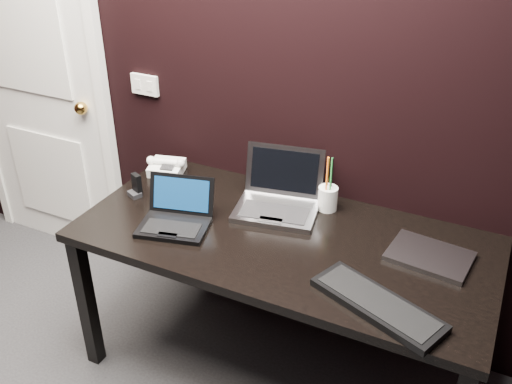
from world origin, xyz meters
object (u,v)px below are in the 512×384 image
at_px(silver_laptop, 278,200).
at_px(mobile_phone, 136,188).
at_px(netbook, 176,217).
at_px(ext_keyboard, 377,304).
at_px(desk_phone, 167,167).
at_px(pen_cup, 328,197).
at_px(closed_laptop, 430,256).
at_px(door, 35,79).
at_px(desk, 282,251).

height_order(silver_laptop, mobile_phone, silver_laptop).
height_order(netbook, ext_keyboard, netbook).
xyz_separation_m(netbook, silver_laptop, (0.33, 0.31, 0.01)).
height_order(desk_phone, pen_cup, pen_cup).
xyz_separation_m(netbook, closed_laptop, (1.01, 0.23, -0.03)).
relative_size(door, desk_phone, 10.72).
bearing_deg(netbook, mobile_phone, 156.58).
height_order(door, netbook, door).
bearing_deg(netbook, desk, 16.13).
distance_m(silver_laptop, pen_cup, 0.22).
bearing_deg(desk, ext_keyboard, -29.11).
bearing_deg(pen_cup, door, 176.73).
xyz_separation_m(door, desk, (1.65, -0.38, -0.38)).
bearing_deg(door, mobile_phone, -22.09).
xyz_separation_m(ext_keyboard, pen_cup, (-0.38, 0.54, 0.04)).
xyz_separation_m(door, silver_laptop, (1.55, -0.19, -0.26)).
bearing_deg(ext_keyboard, silver_laptop, 142.17).
distance_m(silver_laptop, desk_phone, 0.63).
relative_size(door, silver_laptop, 5.30).
relative_size(desk, pen_cup, 6.74).
bearing_deg(ext_keyboard, door, 163.29).
relative_size(desk, closed_laptop, 5.20).
height_order(closed_laptop, pen_cup, pen_cup).
bearing_deg(pen_cup, desk, -108.49).
height_order(netbook, pen_cup, pen_cup).
distance_m(netbook, pen_cup, 0.66).
bearing_deg(pen_cup, desk_phone, -177.85).
bearing_deg(silver_laptop, desk, -60.65).
distance_m(door, netbook, 1.34).
relative_size(silver_laptop, mobile_phone, 3.78).
distance_m(desk, pen_cup, 0.32).
distance_m(desk_phone, mobile_phone, 0.24).
bearing_deg(ext_keyboard, closed_laptop, 74.08).
bearing_deg(mobile_phone, desk_phone, 89.21).
xyz_separation_m(door, pen_cup, (1.74, -0.10, -0.25)).
relative_size(netbook, silver_laptop, 0.83).
bearing_deg(netbook, door, 157.58).
bearing_deg(pen_cup, mobile_phone, -161.71).
relative_size(door, ext_keyboard, 4.26).
height_order(desk, closed_laptop, closed_laptop).
xyz_separation_m(ext_keyboard, mobile_phone, (-1.20, 0.26, 0.03)).
xyz_separation_m(door, closed_laptop, (2.22, -0.27, -0.29)).
bearing_deg(desk_phone, ext_keyboard, -22.89).
height_order(ext_keyboard, closed_laptop, ext_keyboard).
height_order(desk, desk_phone, desk_phone).
height_order(silver_laptop, closed_laptop, silver_laptop).
xyz_separation_m(closed_laptop, mobile_phone, (-1.30, -0.10, 0.03)).
distance_m(door, ext_keyboard, 2.23).
relative_size(netbook, desk_phone, 1.68).
height_order(ext_keyboard, desk_phone, desk_phone).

